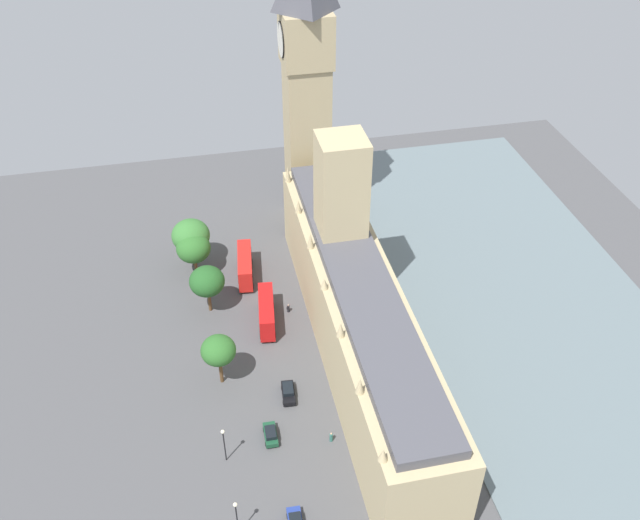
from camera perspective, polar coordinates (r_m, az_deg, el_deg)
ground_plane at (r=114.27m, az=2.03°, el=-7.86°), size 142.89×142.89×0.00m
river_thames at (r=125.18m, az=17.70°, el=-5.07°), size 43.53×128.60×0.25m
parliament_building at (r=109.40m, az=2.95°, el=-3.79°), size 11.85×69.07×32.97m
clock_tower at (r=131.35m, az=-1.12°, el=14.31°), size 9.05×9.05×56.55m
double_decker_bus_midblock at (r=128.38m, az=-6.18°, el=-0.44°), size 3.63×10.71×4.75m
double_decker_bus_by_river_gate at (r=118.32m, az=-4.42°, el=-4.25°), size 3.73×10.72×4.75m
car_black_under_trees at (r=107.85m, az=-2.63°, el=-10.78°), size 2.28×4.72×1.74m
car_dark_green_corner at (r=102.93m, az=-4.09°, el=-14.08°), size 1.95×4.15×1.74m
pedestrian_trailing at (r=121.53m, az=-2.62°, el=-4.00°), size 0.64×0.54×1.64m
pedestrian_far_end at (r=102.51m, az=0.93°, el=-14.36°), size 0.65×0.71×1.72m
plane_tree_kerbside at (r=130.03m, az=-10.58°, el=1.98°), size 7.04×7.04×9.91m
plane_tree_opposite_hall at (r=128.42m, az=-10.36°, el=0.97°), size 6.28×6.28×8.63m
plane_tree_slot_10 at (r=119.56m, az=-9.27°, el=-1.75°), size 6.07×6.07×9.10m
plane_tree_slot_11 at (r=106.60m, az=-8.35°, el=-7.38°), size 5.37×5.37×9.10m
street_lamp_slot_12 at (r=91.82m, az=-6.90°, el=-19.90°), size 0.56×0.56×6.48m
street_lamp_slot_13 at (r=98.43m, az=-7.92°, el=-14.41°), size 0.56×0.56×6.45m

